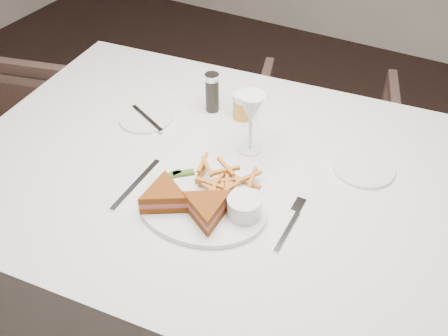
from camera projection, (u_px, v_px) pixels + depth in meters
table at (232, 262)px, 1.54m from camera, size 1.55×1.12×0.75m
chair_far at (321, 141)px, 2.13m from camera, size 0.70×0.68×0.59m
table_setting at (218, 173)px, 1.24m from camera, size 0.79×0.55×0.18m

